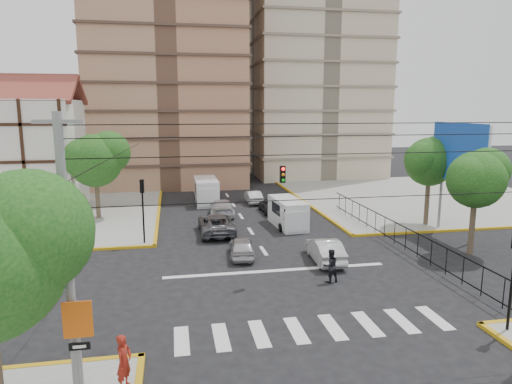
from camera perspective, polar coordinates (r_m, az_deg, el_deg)
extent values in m
plane|color=black|center=(25.69, 3.20, -10.68)|extent=(160.00, 160.00, 0.00)
cube|color=gray|center=(46.49, -28.11, -2.23)|extent=(26.00, 26.00, 0.15)
cube|color=gray|center=(51.18, 19.93, -0.56)|extent=(26.00, 26.00, 0.15)
cube|color=silver|center=(20.41, 7.34, -16.57)|extent=(12.00, 2.40, 0.01)
cube|color=silver|center=(26.78, 2.59, -9.77)|extent=(13.00, 0.40, 0.01)
cube|color=silver|center=(45.47, -27.44, 3.87)|extent=(10.00, 8.00, 10.00)
cube|color=maroon|center=(43.49, -28.82, 11.32)|extent=(10.80, 4.25, 2.65)
cube|color=maroon|center=(47.13, -27.37, 11.27)|extent=(10.80, 4.25, 2.65)
cylinder|color=slate|center=(34.70, 25.53, -2.43)|extent=(0.20, 0.20, 4.00)
cylinder|color=slate|center=(37.92, 22.02, -1.15)|extent=(0.20, 0.20, 4.00)
cube|color=silver|center=(35.73, 24.16, 4.53)|extent=(0.25, 6.00, 4.00)
cube|color=blue|center=(35.62, 23.90, 4.53)|extent=(0.08, 6.20, 4.20)
sphere|color=#154714|center=(14.62, -26.56, -4.54)|extent=(3.68, 3.68, 3.68)
cylinder|color=#473828|center=(32.26, 25.43, -3.41)|extent=(0.36, 0.36, 4.20)
sphere|color=#154714|center=(31.77, 25.81, 1.41)|extent=(3.60, 3.60, 3.60)
sphere|color=#154714|center=(32.48, 26.86, 2.46)|extent=(2.88, 2.88, 2.88)
sphere|color=#154714|center=(31.09, 25.09, 1.62)|extent=(2.70, 2.70, 2.70)
cylinder|color=#473828|center=(38.48, 20.61, -0.76)|extent=(0.36, 0.36, 4.48)
sphere|color=#154714|center=(38.06, 20.89, 3.56)|extent=(3.80, 3.80, 3.80)
sphere|color=#154714|center=(38.75, 21.92, 4.45)|extent=(3.04, 3.04, 3.04)
sphere|color=#154714|center=(37.39, 20.15, 3.79)|extent=(2.85, 2.85, 2.85)
cylinder|color=#473828|center=(40.42, -19.21, -0.37)|extent=(0.36, 0.36, 4.20)
sphere|color=#154714|center=(40.01, -19.45, 3.72)|extent=(4.40, 4.40, 4.40)
sphere|color=#154714|center=(40.08, -17.89, 4.77)|extent=(3.52, 3.52, 3.52)
sphere|color=#154714|center=(39.84, -20.79, 3.93)|extent=(3.30, 3.30, 3.30)
cylinder|color=black|center=(21.83, 29.29, -10.61)|extent=(0.12, 0.12, 3.50)
cylinder|color=black|center=(32.00, -13.90, -3.17)|extent=(0.12, 0.12, 3.50)
cube|color=black|center=(31.57, -14.07, 0.72)|extent=(0.28, 0.22, 0.90)
sphere|color=#FF0C0C|center=(31.53, -14.10, 1.25)|extent=(0.17, 0.17, 0.17)
cube|color=black|center=(24.22, 3.34, 2.23)|extent=(0.28, 0.22, 0.90)
cylinder|color=black|center=(15.68, 11.19, -0.75)|extent=(18.00, 0.03, 0.03)
cylinder|color=slate|center=(15.35, -22.44, -7.76)|extent=(0.28, 0.28, 9.00)
cube|color=slate|center=(14.66, -23.58, 8.07)|extent=(1.40, 0.12, 0.12)
cylinder|color=slate|center=(16.24, -21.13, -17.77)|extent=(0.08, 0.08, 3.20)
cube|color=#E5590C|center=(15.76, -21.41, -14.63)|extent=(0.90, 0.06, 1.20)
cube|color=black|center=(16.15, -21.19, -17.54)|extent=(0.65, 0.05, 0.25)
cube|color=silver|center=(36.26, 3.98, -2.61)|extent=(2.25, 4.90, 2.20)
cube|color=silver|center=(34.49, 4.76, -3.54)|extent=(1.89, 1.27, 1.53)
cube|color=black|center=(34.05, 4.92, -2.81)|extent=(1.77, 0.23, 0.86)
cylinder|color=black|center=(34.78, 3.13, -4.46)|extent=(0.25, 0.67, 0.67)
cylinder|color=black|center=(35.24, 6.01, -4.30)|extent=(0.25, 0.67, 0.67)
cylinder|color=black|center=(37.67, 2.04, -3.29)|extent=(0.25, 0.67, 0.67)
cylinder|color=black|center=(38.10, 4.71, -3.16)|extent=(0.25, 0.67, 0.67)
cube|color=silver|center=(45.24, -6.24, 0.11)|extent=(2.13, 5.31, 2.44)
cube|color=silver|center=(43.18, -6.03, -0.59)|extent=(2.02, 1.28, 1.70)
cube|color=black|center=(42.71, -6.00, 0.09)|extent=(1.96, 0.10, 0.96)
cylinder|color=black|center=(43.67, -7.38, -1.42)|extent=(0.25, 0.74, 0.74)
cylinder|color=black|center=(43.82, -4.74, -1.33)|extent=(0.25, 0.74, 0.74)
cylinder|color=black|center=(47.00, -7.61, -0.58)|extent=(0.25, 0.74, 0.74)
cylinder|color=black|center=(47.14, -5.16, -0.50)|extent=(0.25, 0.74, 0.74)
imported|color=#B6B5BA|center=(28.95, -1.81, -6.88)|extent=(1.85, 3.88, 1.28)
imported|color=silver|center=(28.40, 8.58, -7.17)|extent=(1.73, 4.45, 1.45)
imported|color=#5C5D64|center=(34.26, -4.99, -3.98)|extent=(2.51, 5.43, 1.51)
imported|color=silver|center=(39.90, -4.28, -1.97)|extent=(2.33, 5.10, 1.45)
imported|color=#29292C|center=(40.98, 1.87, -1.65)|extent=(1.79, 4.17, 1.40)
imported|color=silver|center=(45.13, -0.40, -0.61)|extent=(1.42, 3.86, 1.26)
imported|color=maroon|center=(16.46, -16.17, -19.70)|extent=(0.69, 0.80, 1.86)
imported|color=black|center=(25.13, 9.28, -9.08)|extent=(0.99, 0.83, 1.83)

